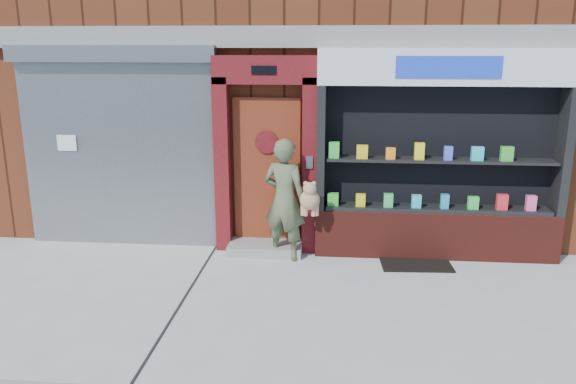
# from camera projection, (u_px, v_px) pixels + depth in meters

# --- Properties ---
(ground) EXTENTS (80.00, 80.00, 0.00)m
(ground) POSITION_uv_depth(u_px,v_px,m) (309.00, 305.00, 6.78)
(ground) COLOR #9E9E99
(ground) RESTS_ON ground
(shutter_bay) EXTENTS (3.10, 0.30, 3.04)m
(shutter_bay) POSITION_uv_depth(u_px,v_px,m) (119.00, 135.00, 8.46)
(shutter_bay) COLOR gray
(shutter_bay) RESTS_ON ground
(red_door_bay) EXTENTS (1.52, 0.58, 2.90)m
(red_door_bay) POSITION_uv_depth(u_px,v_px,m) (266.00, 156.00, 8.27)
(red_door_bay) COLOR #4A0C10
(red_door_bay) RESTS_ON ground
(pharmacy_bay) EXTENTS (3.50, 0.41, 3.00)m
(pharmacy_bay) POSITION_uv_depth(u_px,v_px,m) (439.00, 165.00, 8.02)
(pharmacy_bay) COLOR #5D1D16
(pharmacy_bay) RESTS_ON ground
(woman) EXTENTS (0.89, 0.64, 1.78)m
(woman) POSITION_uv_depth(u_px,v_px,m) (286.00, 199.00, 8.04)
(woman) COLOR #545D3D
(woman) RESTS_ON ground
(doormat) EXTENTS (1.02, 0.74, 0.02)m
(doormat) POSITION_uv_depth(u_px,v_px,m) (415.00, 262.00, 8.06)
(doormat) COLOR black
(doormat) RESTS_ON ground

